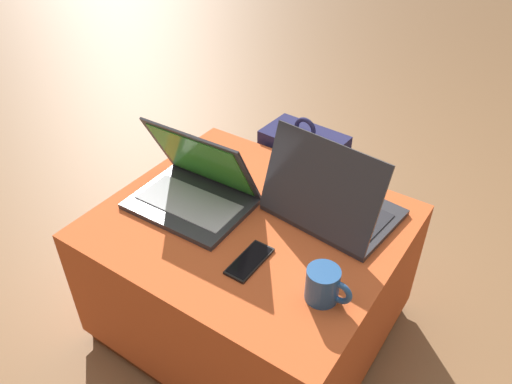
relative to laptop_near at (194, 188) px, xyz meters
name	(u,v)px	position (x,y,z in m)	size (l,w,h in m)	color
ground_plane	(251,323)	(0.19, 0.02, -0.51)	(14.00, 14.00, 0.00)	olive
ottoman	(251,275)	(0.19, 0.02, -0.28)	(0.83, 0.72, 0.46)	maroon
laptop_near	(194,188)	(0.00, 0.00, 0.00)	(0.35, 0.26, 0.24)	#333338
laptop_far	(330,202)	(0.36, 0.16, 0.00)	(0.37, 0.30, 0.26)	#333338
cell_phone	(250,261)	(0.28, -0.12, -0.05)	(0.06, 0.15, 0.01)	black
backpack	(302,191)	(0.10, 0.49, -0.27)	(0.30, 0.23, 0.56)	#23234C
coffee_mug	(324,285)	(0.49, -0.12, -0.01)	(0.12, 0.08, 0.09)	#285693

